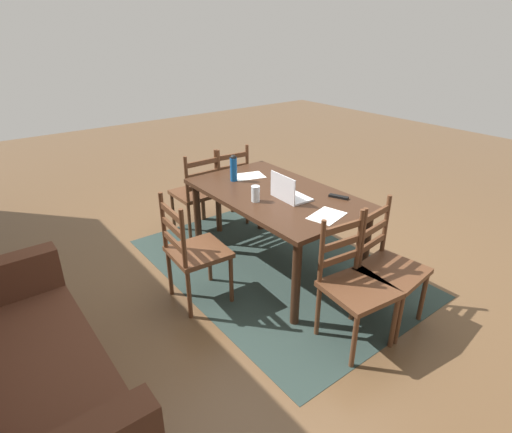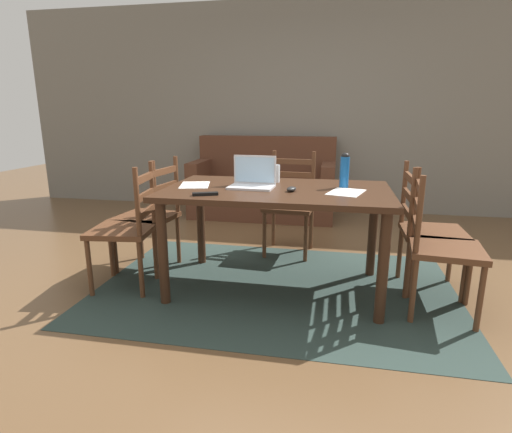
% 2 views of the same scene
% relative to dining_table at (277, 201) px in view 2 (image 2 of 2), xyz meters
% --- Properties ---
extents(ground_plane, '(14.00, 14.00, 0.00)m').
position_rel_dining_table_xyz_m(ground_plane, '(0.00, 0.00, -0.68)').
color(ground_plane, brown).
extents(area_rug, '(2.67, 1.83, 0.01)m').
position_rel_dining_table_xyz_m(area_rug, '(0.00, 0.00, -0.68)').
color(area_rug, '#283833').
rests_on(area_rug, ground).
extents(wall_back, '(8.00, 0.12, 2.70)m').
position_rel_dining_table_xyz_m(wall_back, '(0.00, 2.74, 0.67)').
color(wall_back, slate).
rests_on(wall_back, ground).
extents(dining_table, '(1.62, 0.97, 0.77)m').
position_rel_dining_table_xyz_m(dining_table, '(0.00, 0.00, 0.00)').
color(dining_table, '#382114').
rests_on(dining_table, ground).
extents(chair_far_head, '(0.47, 0.47, 0.95)m').
position_rel_dining_table_xyz_m(chair_far_head, '(0.00, 0.86, -0.22)').
color(chair_far_head, '#56331E').
rests_on(chair_far_head, ground).
extents(chair_left_far, '(0.49, 0.49, 0.95)m').
position_rel_dining_table_xyz_m(chair_left_far, '(-1.10, 0.19, -0.22)').
color(chair_left_far, '#56331E').
rests_on(chair_left_far, ground).
extents(chair_left_near, '(0.49, 0.49, 0.95)m').
position_rel_dining_table_xyz_m(chair_left_near, '(-1.10, -0.19, -0.22)').
color(chair_left_near, '#56331E').
rests_on(chair_left_near, ground).
extents(chair_right_near, '(0.49, 0.49, 0.95)m').
position_rel_dining_table_xyz_m(chair_right_near, '(1.10, -0.19, -0.22)').
color(chair_right_near, '#56331E').
rests_on(chair_right_near, ground).
extents(chair_right_far, '(0.44, 0.44, 0.95)m').
position_rel_dining_table_xyz_m(chair_right_far, '(1.10, 0.19, -0.22)').
color(chair_right_far, '#56331E').
rests_on(chair_right_far, ground).
extents(couch, '(1.80, 0.80, 1.00)m').
position_rel_dining_table_xyz_m(couch, '(-0.50, 2.26, -0.33)').
color(couch, '#512D1E').
rests_on(couch, ground).
extents(laptop, '(0.33, 0.24, 0.23)m').
position_rel_dining_table_xyz_m(laptop, '(-0.18, 0.02, 0.15)').
color(laptop, silver).
rests_on(laptop, dining_table).
extents(water_bottle, '(0.07, 0.07, 0.25)m').
position_rel_dining_table_xyz_m(water_bottle, '(0.47, 0.13, 0.22)').
color(water_bottle, '#145199').
rests_on(water_bottle, dining_table).
extents(drinking_glass, '(0.07, 0.07, 0.14)m').
position_rel_dining_table_xyz_m(drinking_glass, '(-0.05, 0.27, 0.16)').
color(drinking_glass, silver).
rests_on(drinking_glass, dining_table).
extents(computer_mouse, '(0.08, 0.11, 0.03)m').
position_rel_dining_table_xyz_m(computer_mouse, '(0.11, -0.09, 0.11)').
color(computer_mouse, black).
rests_on(computer_mouse, dining_table).
extents(tv_remote, '(0.17, 0.11, 0.02)m').
position_rel_dining_table_xyz_m(tv_remote, '(-0.43, -0.34, 0.10)').
color(tv_remote, black).
rests_on(tv_remote, dining_table).
extents(paper_stack_left, '(0.28, 0.34, 0.00)m').
position_rel_dining_table_xyz_m(paper_stack_left, '(-0.63, 0.01, 0.09)').
color(paper_stack_left, white).
rests_on(paper_stack_left, dining_table).
extents(paper_stack_right, '(0.28, 0.34, 0.00)m').
position_rel_dining_table_xyz_m(paper_stack_right, '(0.49, -0.06, 0.09)').
color(paper_stack_right, white).
rests_on(paper_stack_right, dining_table).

